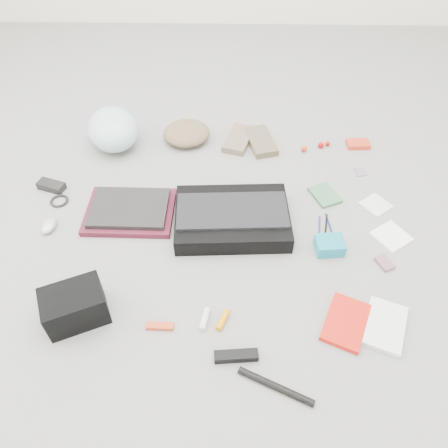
{
  "coord_description": "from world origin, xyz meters",
  "views": [
    {
      "loc": [
        0.03,
        -1.17,
        1.31
      ],
      "look_at": [
        0.0,
        0.0,
        0.05
      ],
      "focal_mm": 35.0,
      "sensor_mm": 36.0,
      "label": 1
    }
  ],
  "objects_px": {
    "messenger_bag": "(232,218)",
    "laptop": "(129,208)",
    "accordion_wallet": "(329,245)",
    "bike_helmet": "(113,129)",
    "camera_bag": "(75,306)",
    "book_red": "(346,322)"
  },
  "relations": [
    {
      "from": "messenger_bag",
      "to": "laptop",
      "type": "distance_m",
      "value": 0.43
    },
    {
      "from": "laptop",
      "to": "messenger_bag",
      "type": "bearing_deg",
      "value": -6.41
    },
    {
      "from": "laptop",
      "to": "accordion_wallet",
      "type": "bearing_deg",
      "value": -11.95
    },
    {
      "from": "laptop",
      "to": "bike_helmet",
      "type": "height_order",
      "value": "bike_helmet"
    },
    {
      "from": "messenger_bag",
      "to": "bike_helmet",
      "type": "height_order",
      "value": "bike_helmet"
    },
    {
      "from": "messenger_bag",
      "to": "camera_bag",
      "type": "xyz_separation_m",
      "value": [
        -0.52,
        -0.44,
        0.03
      ]
    },
    {
      "from": "messenger_bag",
      "to": "laptop",
      "type": "xyz_separation_m",
      "value": [
        -0.43,
        0.05,
        -0.0
      ]
    },
    {
      "from": "camera_bag",
      "to": "book_red",
      "type": "bearing_deg",
      "value": -24.64
    },
    {
      "from": "camera_bag",
      "to": "laptop",
      "type": "bearing_deg",
      "value": 55.19
    },
    {
      "from": "bike_helmet",
      "to": "book_red",
      "type": "xyz_separation_m",
      "value": [
        0.96,
        -0.98,
        -0.08
      ]
    },
    {
      "from": "accordion_wallet",
      "to": "messenger_bag",
      "type": "bearing_deg",
      "value": 155.91
    },
    {
      "from": "messenger_bag",
      "to": "bike_helmet",
      "type": "xyz_separation_m",
      "value": [
        -0.58,
        0.53,
        0.05
      ]
    },
    {
      "from": "bike_helmet",
      "to": "accordion_wallet",
      "type": "relative_size",
      "value": 2.82
    },
    {
      "from": "camera_bag",
      "to": "accordion_wallet",
      "type": "relative_size",
      "value": 1.88
    },
    {
      "from": "laptop",
      "to": "bike_helmet",
      "type": "xyz_separation_m",
      "value": [
        -0.15,
        0.47,
        0.05
      ]
    },
    {
      "from": "book_red",
      "to": "accordion_wallet",
      "type": "height_order",
      "value": "accordion_wallet"
    },
    {
      "from": "messenger_bag",
      "to": "book_red",
      "type": "xyz_separation_m",
      "value": [
        0.39,
        -0.45,
        -0.03
      ]
    },
    {
      "from": "messenger_bag",
      "to": "laptop",
      "type": "bearing_deg",
      "value": 170.1
    },
    {
      "from": "messenger_bag",
      "to": "book_red",
      "type": "relative_size",
      "value": 2.33
    },
    {
      "from": "book_red",
      "to": "accordion_wallet",
      "type": "xyz_separation_m",
      "value": [
        -0.01,
        0.32,
        0.02
      ]
    },
    {
      "from": "messenger_bag",
      "to": "book_red",
      "type": "height_order",
      "value": "messenger_bag"
    },
    {
      "from": "camera_bag",
      "to": "book_red",
      "type": "distance_m",
      "value": 0.91
    }
  ]
}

